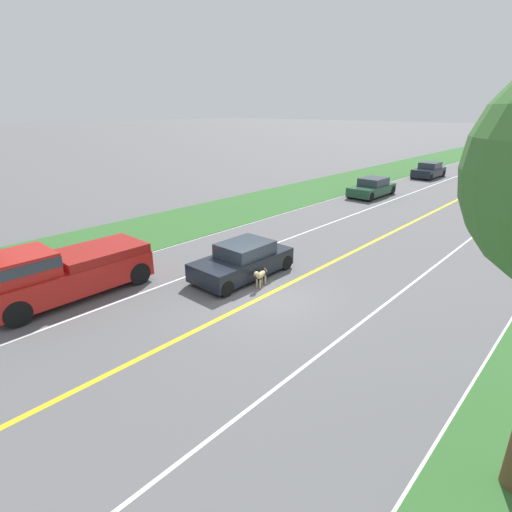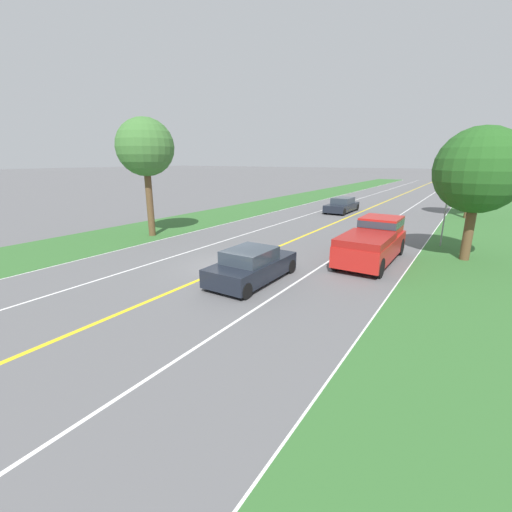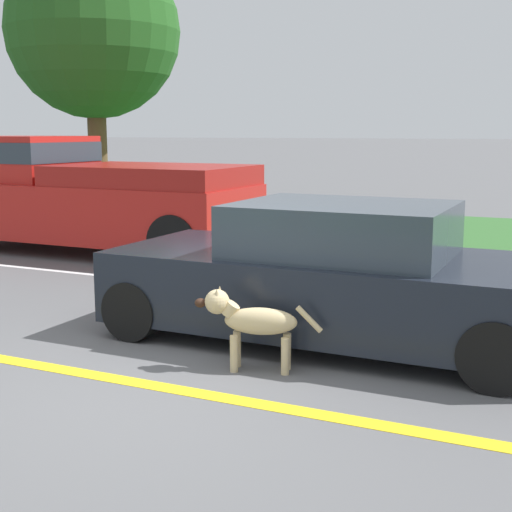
# 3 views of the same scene
# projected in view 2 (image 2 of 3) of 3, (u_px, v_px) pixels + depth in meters

# --- Properties ---
(ground_plane) EXTENTS (400.00, 400.00, 0.00)m
(ground_plane) POSITION_uv_depth(u_px,v_px,m) (228.00, 268.00, 15.68)
(ground_plane) COLOR #5B5B5E
(centre_divider_line) EXTENTS (0.18, 160.00, 0.01)m
(centre_divider_line) POSITION_uv_depth(u_px,v_px,m) (228.00, 268.00, 15.68)
(centre_divider_line) COLOR yellow
(centre_divider_line) RESTS_ON ground
(lane_edge_line_right) EXTENTS (0.14, 160.00, 0.01)m
(lane_edge_line_right) POSITION_uv_depth(u_px,v_px,m) (386.00, 301.00, 12.02)
(lane_edge_line_right) COLOR white
(lane_edge_line_right) RESTS_ON ground
(lane_edge_line_left) EXTENTS (0.14, 160.00, 0.01)m
(lane_edge_line_left) POSITION_uv_depth(u_px,v_px,m) (130.00, 247.00, 19.34)
(lane_edge_line_left) COLOR white
(lane_edge_line_left) RESTS_ON ground
(lane_dash_same_dir) EXTENTS (0.10, 160.00, 0.01)m
(lane_dash_same_dir) POSITION_uv_depth(u_px,v_px,m) (297.00, 282.00, 13.85)
(lane_dash_same_dir) COLOR white
(lane_dash_same_dir) RESTS_ON ground
(lane_dash_oncoming) EXTENTS (0.10, 160.00, 0.01)m
(lane_dash_oncoming) POSITION_uv_depth(u_px,v_px,m) (174.00, 256.00, 17.51)
(lane_dash_oncoming) COLOR white
(lane_dash_oncoming) RESTS_ON ground
(grass_verge_right) EXTENTS (6.00, 160.00, 0.03)m
(grass_verge_right) POSITION_uv_depth(u_px,v_px,m) (488.00, 321.00, 10.45)
(grass_verge_right) COLOR #33662D
(grass_verge_right) RESTS_ON ground
(grass_verge_left) EXTENTS (6.00, 160.00, 0.03)m
(grass_verge_left) POSITION_uv_depth(u_px,v_px,m) (98.00, 240.00, 20.90)
(grass_verge_left) COLOR #33662D
(grass_verge_left) RESTS_ON ground
(ego_car) EXTENTS (1.93, 4.24, 1.38)m
(ego_car) POSITION_uv_depth(u_px,v_px,m) (252.00, 266.00, 13.82)
(ego_car) COLOR black
(ego_car) RESTS_ON ground
(dog) EXTENTS (0.42, 1.10, 0.73)m
(dog) POSITION_uv_depth(u_px,v_px,m) (233.00, 264.00, 14.74)
(dog) COLOR #D1B784
(dog) RESTS_ON ground
(pickup_truck) EXTENTS (2.13, 5.48, 1.98)m
(pickup_truck) POSITION_uv_depth(u_px,v_px,m) (373.00, 241.00, 16.54)
(pickup_truck) COLOR red
(pickup_truck) RESTS_ON ground
(oncoming_car) EXTENTS (1.93, 4.74, 1.35)m
(oncoming_car) POSITION_uv_depth(u_px,v_px,m) (342.00, 205.00, 32.12)
(oncoming_car) COLOR black
(oncoming_car) RESTS_ON ground
(roadside_tree_right_near) EXTENTS (3.94, 3.94, 6.28)m
(roadside_tree_right_near) POSITION_uv_depth(u_px,v_px,m) (479.00, 171.00, 15.73)
(roadside_tree_right_near) COLOR brown
(roadside_tree_right_near) RESTS_ON ground
(roadside_tree_right_far) EXTENTS (3.56, 3.56, 7.28)m
(roadside_tree_right_far) POSITION_uv_depth(u_px,v_px,m) (477.00, 151.00, 27.38)
(roadside_tree_right_far) COLOR brown
(roadside_tree_right_far) RESTS_ON ground
(roadside_tree_left_near) EXTENTS (3.48, 3.48, 7.26)m
(roadside_tree_left_near) POSITION_uv_depth(u_px,v_px,m) (145.00, 148.00, 20.78)
(roadside_tree_left_near) COLOR brown
(roadside_tree_left_near) RESTS_ON ground
(street_sign) EXTENTS (0.11, 0.64, 2.65)m
(street_sign) POSITION_uv_depth(u_px,v_px,m) (445.00, 218.00, 19.05)
(street_sign) COLOR gray
(street_sign) RESTS_ON ground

